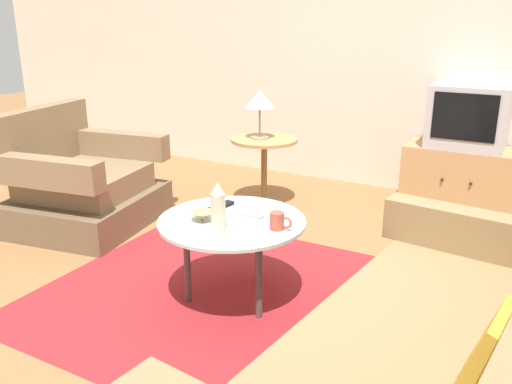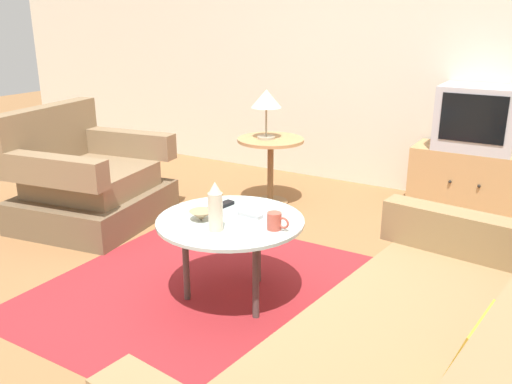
{
  "view_description": "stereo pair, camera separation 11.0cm",
  "coord_description": "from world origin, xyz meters",
  "px_view_note": "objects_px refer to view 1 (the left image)",
  "views": [
    {
      "loc": [
        1.47,
        -2.2,
        1.5
      ],
      "look_at": [
        0.08,
        0.32,
        0.55
      ],
      "focal_mm": 37.85,
      "sensor_mm": 36.0,
      "label": 1
    },
    {
      "loc": [
        1.57,
        -2.15,
        1.5
      ],
      "look_at": [
        0.08,
        0.32,
        0.55
      ],
      "focal_mm": 37.85,
      "sensor_mm": 36.0,
      "label": 2
    }
  ],
  "objects_px": {
    "television": "(468,116)",
    "tv_remote_dark": "(221,206)",
    "coffee_table": "(232,227)",
    "armchair": "(80,186)",
    "tv_stand": "(460,178)",
    "tv_remote_silver": "(251,215)",
    "table_lamp": "(260,101)",
    "bowl": "(203,216)",
    "vase": "(218,208)",
    "couch": "(432,381)",
    "mug": "(278,221)",
    "side_table": "(264,157)"
  },
  "relations": [
    {
      "from": "bowl",
      "to": "coffee_table",
      "type": "bearing_deg",
      "value": 35.26
    },
    {
      "from": "mug",
      "to": "vase",
      "type": "bearing_deg",
      "value": -147.4
    },
    {
      "from": "tv_stand",
      "to": "bowl",
      "type": "xyz_separation_m",
      "value": [
        -0.96,
        -2.25,
        0.24
      ]
    },
    {
      "from": "couch",
      "to": "bowl",
      "type": "height_order",
      "value": "couch"
    },
    {
      "from": "coffee_table",
      "to": "tv_stand",
      "type": "bearing_deg",
      "value": 68.91
    },
    {
      "from": "armchair",
      "to": "bowl",
      "type": "relative_size",
      "value": 8.75
    },
    {
      "from": "table_lamp",
      "to": "mug",
      "type": "relative_size",
      "value": 3.22
    },
    {
      "from": "armchair",
      "to": "tv_stand",
      "type": "height_order",
      "value": "armchair"
    },
    {
      "from": "couch",
      "to": "coffee_table",
      "type": "height_order",
      "value": "couch"
    },
    {
      "from": "tv_stand",
      "to": "mug",
      "type": "distance_m",
      "value": 2.25
    },
    {
      "from": "tv_stand",
      "to": "tv_remote_silver",
      "type": "xyz_separation_m",
      "value": [
        -0.76,
        -2.07,
        0.23
      ]
    },
    {
      "from": "coffee_table",
      "to": "armchair",
      "type": "bearing_deg",
      "value": 164.8
    },
    {
      "from": "couch",
      "to": "mug",
      "type": "relative_size",
      "value": 16.29
    },
    {
      "from": "tv_remote_dark",
      "to": "side_table",
      "type": "bearing_deg",
      "value": -153.21
    },
    {
      "from": "bowl",
      "to": "table_lamp",
      "type": "bearing_deg",
      "value": 107.82
    },
    {
      "from": "vase",
      "to": "tv_remote_dark",
      "type": "distance_m",
      "value": 0.35
    },
    {
      "from": "television",
      "to": "bowl",
      "type": "distance_m",
      "value": 2.47
    },
    {
      "from": "bowl",
      "to": "tv_remote_silver",
      "type": "relative_size",
      "value": 0.9
    },
    {
      "from": "tv_remote_silver",
      "to": "table_lamp",
      "type": "bearing_deg",
      "value": 119.99
    },
    {
      "from": "coffee_table",
      "to": "television",
      "type": "relative_size",
      "value": 1.37
    },
    {
      "from": "couch",
      "to": "tv_remote_dark",
      "type": "distance_m",
      "value": 1.52
    },
    {
      "from": "couch",
      "to": "television",
      "type": "bearing_deg",
      "value": 13.6
    },
    {
      "from": "vase",
      "to": "tv_remote_silver",
      "type": "relative_size",
      "value": 1.78
    },
    {
      "from": "tv_remote_dark",
      "to": "couch",
      "type": "bearing_deg",
      "value": 69.97
    },
    {
      "from": "television",
      "to": "tv_remote_silver",
      "type": "distance_m",
      "value": 2.24
    },
    {
      "from": "armchair",
      "to": "tv_stand",
      "type": "bearing_deg",
      "value": 116.3
    },
    {
      "from": "armchair",
      "to": "side_table",
      "type": "height_order",
      "value": "armchair"
    },
    {
      "from": "couch",
      "to": "tv_stand",
      "type": "xyz_separation_m",
      "value": [
        -0.34,
        2.75,
        -0.04
      ]
    },
    {
      "from": "couch",
      "to": "vase",
      "type": "relative_size",
      "value": 7.74
    },
    {
      "from": "tv_stand",
      "to": "vase",
      "type": "xyz_separation_m",
      "value": [
        -0.81,
        -2.32,
        0.34
      ]
    },
    {
      "from": "tv_remote_dark",
      "to": "armchair",
      "type": "bearing_deg",
      "value": -93.41
    },
    {
      "from": "couch",
      "to": "side_table",
      "type": "distance_m",
      "value": 2.72
    },
    {
      "from": "television",
      "to": "tv_remote_dark",
      "type": "bearing_deg",
      "value": -115.63
    },
    {
      "from": "table_lamp",
      "to": "tv_remote_dark",
      "type": "height_order",
      "value": "table_lamp"
    },
    {
      "from": "coffee_table",
      "to": "tv_remote_dark",
      "type": "height_order",
      "value": "tv_remote_dark"
    },
    {
      "from": "coffee_table",
      "to": "mug",
      "type": "height_order",
      "value": "mug"
    },
    {
      "from": "tv_remote_dark",
      "to": "tv_remote_silver",
      "type": "height_order",
      "value": "same"
    },
    {
      "from": "coffee_table",
      "to": "table_lamp",
      "type": "xyz_separation_m",
      "value": [
        -0.62,
        1.45,
        0.43
      ]
    },
    {
      "from": "bowl",
      "to": "television",
      "type": "bearing_deg",
      "value": 67.04
    },
    {
      "from": "television",
      "to": "tv_remote_silver",
      "type": "xyz_separation_m",
      "value": [
        -0.76,
        -2.09,
        -0.27
      ]
    },
    {
      "from": "armchair",
      "to": "table_lamp",
      "type": "distance_m",
      "value": 1.51
    },
    {
      "from": "tv_stand",
      "to": "mug",
      "type": "height_order",
      "value": "mug"
    },
    {
      "from": "tv_stand",
      "to": "tv_remote_silver",
      "type": "height_order",
      "value": "tv_stand"
    },
    {
      "from": "armchair",
      "to": "bowl",
      "type": "height_order",
      "value": "armchair"
    },
    {
      "from": "tv_stand",
      "to": "armchair",
      "type": "bearing_deg",
      "value": -144.53
    },
    {
      "from": "armchair",
      "to": "television",
      "type": "height_order",
      "value": "television"
    },
    {
      "from": "tv_stand",
      "to": "television",
      "type": "bearing_deg",
      "value": 90.0
    },
    {
      "from": "armchair",
      "to": "tv_remote_silver",
      "type": "xyz_separation_m",
      "value": [
        1.66,
        -0.34,
        0.19
      ]
    },
    {
      "from": "mug",
      "to": "tv_remote_dark",
      "type": "xyz_separation_m",
      "value": [
        -0.42,
        0.13,
        -0.03
      ]
    },
    {
      "from": "couch",
      "to": "tv_remote_silver",
      "type": "distance_m",
      "value": 1.31
    }
  ]
}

